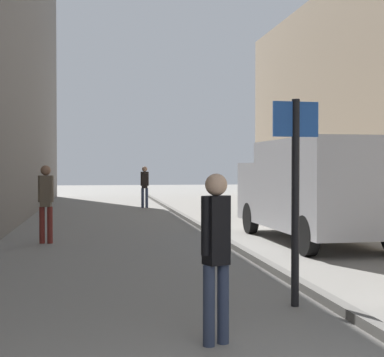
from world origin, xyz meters
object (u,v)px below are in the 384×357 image
Objects in this scene: pedestrian_mid_block at (216,246)px; pedestrian_far_crossing at (46,198)px; delivery_van at (314,188)px; street_sign_post at (295,183)px; pedestrian_main_foreground at (145,184)px.

pedestrian_far_crossing is (-2.31, 8.07, 0.05)m from pedestrian_mid_block.
street_sign_post is (-2.49, -5.88, 0.28)m from delivery_van.
pedestrian_far_crossing is at bearing 171.26° from delivery_van.
delivery_van reaches higher than pedestrian_main_foreground.
pedestrian_far_crossing is 7.59m from street_sign_post.
pedestrian_mid_block is at bearing 100.32° from pedestrian_main_foreground.
pedestrian_main_foreground reaches higher than pedestrian_mid_block.
pedestrian_far_crossing is at bearing 83.19° from pedestrian_mid_block.
street_sign_post is (0.46, -17.82, 0.53)m from pedestrian_main_foreground.
street_sign_post is (1.30, 1.40, 0.57)m from pedestrian_mid_block.
pedestrian_mid_block is at bearing 43.39° from street_sign_post.
pedestrian_mid_block is 0.95× the size of pedestrian_far_crossing.
pedestrian_far_crossing reaches higher than pedestrian_main_foreground.
pedestrian_far_crossing is at bearing 87.07° from pedestrian_main_foreground.
delivery_van is at bearing -178.99° from pedestrian_far_crossing.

